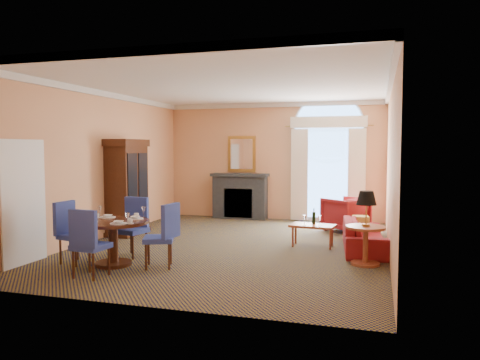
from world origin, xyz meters
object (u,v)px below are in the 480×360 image
(armchair, at_px, (345,214))
(coffee_table, at_px, (313,226))
(armoire, at_px, (127,189))
(dining_table, at_px, (113,232))
(sofa, at_px, (364,236))
(side_table, at_px, (366,220))

(armchair, height_order, coffee_table, armchair)
(coffee_table, bearing_deg, armchair, 81.62)
(armoire, bearing_deg, armchair, 20.74)
(dining_table, height_order, armchair, dining_table)
(coffee_table, bearing_deg, dining_table, -134.74)
(sofa, relative_size, side_table, 1.59)
(coffee_table, height_order, side_table, side_table)
(armoire, distance_m, side_table, 5.50)
(armchair, distance_m, side_table, 3.26)
(armoire, xyz_separation_m, sofa, (5.27, -0.23, -0.76))
(armchair, height_order, side_table, side_table)
(dining_table, relative_size, sofa, 0.62)
(side_table, bearing_deg, dining_table, -163.06)
(armoire, xyz_separation_m, armchair, (4.78, 1.81, -0.64))
(sofa, bearing_deg, armchair, 8.06)
(armoire, bearing_deg, sofa, -2.55)
(sofa, height_order, coffee_table, coffee_table)
(armoire, height_order, sofa, armoire)
(coffee_table, relative_size, side_table, 0.75)
(side_table, bearing_deg, armoire, 165.41)
(sofa, relative_size, armchair, 2.21)
(armoire, height_order, dining_table, armoire)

